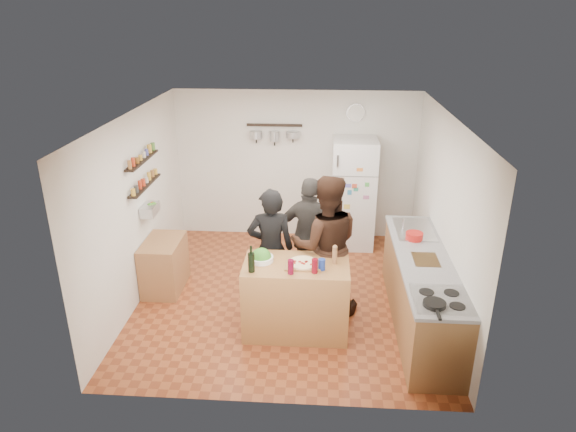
# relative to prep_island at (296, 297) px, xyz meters

# --- Properties ---
(room_shell) EXTENTS (4.20, 4.20, 4.20)m
(room_shell) POSITION_rel_prep_island_xyz_m (-0.16, 1.19, 0.79)
(room_shell) COLOR brown
(room_shell) RESTS_ON ground
(prep_island) EXTENTS (1.25, 0.72, 0.91)m
(prep_island) POSITION_rel_prep_island_xyz_m (0.00, 0.00, 0.00)
(prep_island) COLOR #A4673C
(prep_island) RESTS_ON floor
(pizza_board) EXTENTS (0.42, 0.34, 0.02)m
(pizza_board) POSITION_rel_prep_island_xyz_m (0.08, -0.02, 0.47)
(pizza_board) COLOR brown
(pizza_board) RESTS_ON prep_island
(pizza) EXTENTS (0.34, 0.34, 0.02)m
(pizza) POSITION_rel_prep_island_xyz_m (0.08, -0.02, 0.48)
(pizza) COLOR beige
(pizza) RESTS_ON pizza_board
(salad_bowl) EXTENTS (0.29, 0.29, 0.06)m
(salad_bowl) POSITION_rel_prep_island_xyz_m (-0.42, 0.05, 0.48)
(salad_bowl) COLOR white
(salad_bowl) RESTS_ON prep_island
(wine_bottle) EXTENTS (0.08, 0.08, 0.23)m
(wine_bottle) POSITION_rel_prep_island_xyz_m (-0.50, -0.22, 0.57)
(wine_bottle) COLOR black
(wine_bottle) RESTS_ON prep_island
(wine_glass_near) EXTENTS (0.07, 0.07, 0.17)m
(wine_glass_near) POSITION_rel_prep_island_xyz_m (-0.05, -0.24, 0.54)
(wine_glass_near) COLOR #54071D
(wine_glass_near) RESTS_ON prep_island
(wine_glass_far) EXTENTS (0.07, 0.07, 0.17)m
(wine_glass_far) POSITION_rel_prep_island_xyz_m (0.22, -0.20, 0.54)
(wine_glass_far) COLOR #610813
(wine_glass_far) RESTS_ON prep_island
(pepper_mill) EXTENTS (0.06, 0.06, 0.19)m
(pepper_mill) POSITION_rel_prep_island_xyz_m (0.45, 0.05, 0.55)
(pepper_mill) COLOR #8F613B
(pepper_mill) RESTS_ON prep_island
(salt_canister) EXTENTS (0.08, 0.08, 0.13)m
(salt_canister) POSITION_rel_prep_island_xyz_m (0.30, -0.12, 0.52)
(salt_canister) COLOR navy
(salt_canister) RESTS_ON prep_island
(person_left) EXTENTS (0.65, 0.47, 1.65)m
(person_left) POSITION_rel_prep_island_xyz_m (-0.36, 0.55, 0.37)
(person_left) COLOR black
(person_left) RESTS_ON floor
(person_center) EXTENTS (0.96, 0.78, 1.85)m
(person_center) POSITION_rel_prep_island_xyz_m (0.34, 0.50, 0.47)
(person_center) COLOR black
(person_center) RESTS_ON floor
(person_back) EXTENTS (1.03, 0.61, 1.64)m
(person_back) POSITION_rel_prep_island_xyz_m (0.14, 1.02, 0.36)
(person_back) COLOR #312E2B
(person_back) RESTS_ON floor
(counter_run) EXTENTS (0.63, 2.63, 0.90)m
(counter_run) POSITION_rel_prep_island_xyz_m (1.54, 0.25, -0.01)
(counter_run) COLOR #9E7042
(counter_run) RESTS_ON floor
(stove_top) EXTENTS (0.60, 0.62, 0.02)m
(stove_top) POSITION_rel_prep_island_xyz_m (1.54, -0.70, 0.46)
(stove_top) COLOR white
(stove_top) RESTS_ON counter_run
(skillet) EXTENTS (0.23, 0.23, 0.04)m
(skillet) POSITION_rel_prep_island_xyz_m (1.44, -0.83, 0.49)
(skillet) COLOR black
(skillet) RESTS_ON stove_top
(sink) EXTENTS (0.50, 0.80, 0.03)m
(sink) POSITION_rel_prep_island_xyz_m (1.54, 1.10, 0.46)
(sink) COLOR silver
(sink) RESTS_ON counter_run
(cutting_board) EXTENTS (0.30, 0.40, 0.02)m
(cutting_board) POSITION_rel_prep_island_xyz_m (1.54, 0.20, 0.46)
(cutting_board) COLOR brown
(cutting_board) RESTS_ON counter_run
(red_bowl) EXTENTS (0.22, 0.22, 0.09)m
(red_bowl) POSITION_rel_prep_island_xyz_m (1.49, 0.77, 0.51)
(red_bowl) COLOR red
(red_bowl) RESTS_ON counter_run
(fridge) EXTENTS (0.70, 0.68, 1.80)m
(fridge) POSITION_rel_prep_island_xyz_m (0.79, 2.55, 0.45)
(fridge) COLOR white
(fridge) RESTS_ON floor
(wall_clock) EXTENTS (0.30, 0.03, 0.30)m
(wall_clock) POSITION_rel_prep_island_xyz_m (0.79, 2.88, 1.69)
(wall_clock) COLOR silver
(wall_clock) RESTS_ON back_wall
(spice_shelf_lower) EXTENTS (0.12, 1.00, 0.02)m
(spice_shelf_lower) POSITION_rel_prep_island_xyz_m (-2.09, 1.00, 1.04)
(spice_shelf_lower) COLOR black
(spice_shelf_lower) RESTS_ON left_wall
(spice_shelf_upper) EXTENTS (0.12, 1.00, 0.02)m
(spice_shelf_upper) POSITION_rel_prep_island_xyz_m (-2.09, 1.00, 1.40)
(spice_shelf_upper) COLOR black
(spice_shelf_upper) RESTS_ON left_wall
(produce_basket) EXTENTS (0.18, 0.35, 0.14)m
(produce_basket) POSITION_rel_prep_island_xyz_m (-2.06, 1.00, 0.69)
(produce_basket) COLOR silver
(produce_basket) RESTS_ON left_wall
(side_table) EXTENTS (0.50, 0.80, 0.73)m
(side_table) POSITION_rel_prep_island_xyz_m (-1.90, 0.89, -0.09)
(side_table) COLOR #AC7848
(side_table) RESTS_ON floor
(pot_rack) EXTENTS (0.90, 0.04, 0.04)m
(pot_rack) POSITION_rel_prep_island_xyz_m (-0.51, 2.80, 1.49)
(pot_rack) COLOR black
(pot_rack) RESTS_ON back_wall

